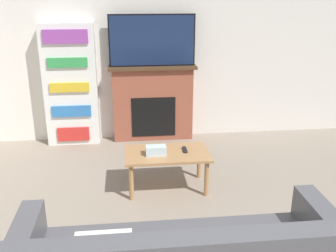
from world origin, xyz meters
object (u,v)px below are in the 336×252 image
object	(u,v)px
fireplace	(153,103)
tv	(152,41)
coffee_table	(167,157)
bookshelf	(71,85)

from	to	relation	value
fireplace	tv	distance (m)	0.91
coffee_table	bookshelf	xyz separation A→B (m)	(-1.20, 1.57, 0.49)
tv	bookshelf	bearing A→B (deg)	-179.87
tv	coffee_table	bearing A→B (deg)	-88.64
tv	bookshelf	distance (m)	1.31
tv	fireplace	bearing A→B (deg)	90.00
coffee_table	tv	bearing A→B (deg)	91.36
coffee_table	fireplace	bearing A→B (deg)	91.34
fireplace	tv	size ratio (longest dim) A/B	1.04
coffee_table	bookshelf	bearing A→B (deg)	127.45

